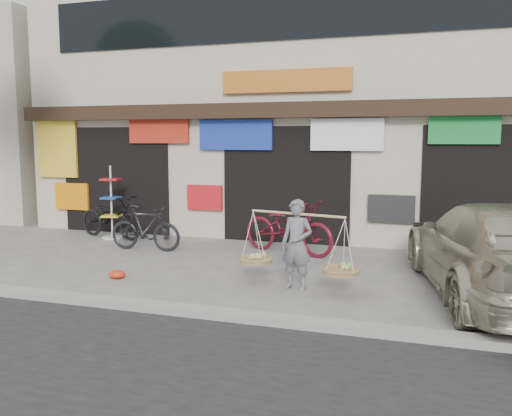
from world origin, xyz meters
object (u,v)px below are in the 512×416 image
(bike_1, at_px, (145,228))
(suv, at_px, (499,250))
(bike_2, at_px, (288,227))
(display_rack, at_px, (112,209))
(bike_0, at_px, (111,217))
(street_vendor, at_px, (297,249))

(bike_1, bearing_deg, suv, -103.53)
(bike_2, height_order, suv, suv)
(bike_2, height_order, display_rack, display_rack)
(bike_2, relative_size, display_rack, 1.22)
(bike_2, bearing_deg, bike_0, 103.59)
(bike_0, height_order, bike_2, bike_2)
(bike_1, distance_m, suv, 7.03)
(bike_0, xyz_separation_m, suv, (8.41, -2.53, 0.22))
(suv, relative_size, display_rack, 3.05)
(bike_2, distance_m, display_rack, 4.54)
(bike_0, distance_m, suv, 8.79)
(bike_1, distance_m, display_rack, 1.83)
(bike_2, xyz_separation_m, display_rack, (-4.52, 0.38, 0.14))
(street_vendor, xyz_separation_m, bike_2, (-0.81, 2.59, -0.09))
(bike_2, bearing_deg, display_rack, 104.00)
(bike_2, relative_size, suv, 0.40)
(suv, bearing_deg, bike_1, -23.51)
(bike_0, xyz_separation_m, display_rack, (0.05, -0.04, 0.19))
(street_vendor, height_order, display_rack, display_rack)
(street_vendor, distance_m, bike_0, 6.17)
(bike_1, relative_size, display_rack, 0.92)
(bike_1, xyz_separation_m, bike_2, (3.03, 0.65, 0.08))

